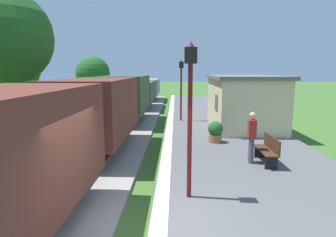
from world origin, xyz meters
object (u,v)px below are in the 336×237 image
station_hut (243,101)px  bench_near_hut (268,149)px  lamp_post_near (190,92)px  tree_field_distant (93,73)px  potted_planter (215,131)px  tree_field_left (16,69)px  lamp_post_far (181,79)px  tree_trackside_far (4,37)px  person_waiting (252,135)px  freight_train (123,100)px

station_hut → bench_near_hut: (-0.62, -6.28, -0.93)m
lamp_post_near → tree_field_distant: 21.86m
potted_planter → tree_field_left: 13.57m
lamp_post_far → tree_trackside_far: bearing=-151.2°
bench_near_hut → tree_field_left: tree_field_left is taller
person_waiting → tree_field_left: bearing=-29.1°
tree_field_left → potted_planter: bearing=-27.1°
station_hut → tree_field_left: tree_field_left is taller
person_waiting → tree_field_distant: bearing=-53.9°
potted_planter → tree_field_left: size_ratio=0.19×
station_hut → tree_field_left: size_ratio=1.20×
tree_field_distant → potted_planter: bearing=-57.3°
lamp_post_far → freight_train: bearing=-170.6°
freight_train → bench_near_hut: 9.79m
tree_field_left → station_hut: bearing=-10.5°
tree_trackside_far → tree_field_distant: tree_trackside_far is taller
lamp_post_far → tree_field_left: tree_field_left is taller
tree_trackside_far → tree_field_left: (-2.46, 5.14, -1.39)m
tree_trackside_far → potted_planter: bearing=-5.6°
potted_planter → tree_trackside_far: tree_trackside_far is taller
potted_planter → person_waiting: bearing=-73.4°
tree_trackside_far → tree_field_left: size_ratio=1.43×
bench_near_hut → tree_field_distant: tree_field_distant is taller
freight_train → person_waiting: size_ratio=19.06×
freight_train → tree_field_left: (-7.02, 1.30, 1.78)m
tree_field_left → freight_train: bearing=-10.5°
tree_field_left → tree_field_distant: (2.30, 8.84, -0.31)m
freight_train → bench_near_hut: size_ratio=21.73×
person_waiting → tree_field_left: (-12.66, 8.78, 2.18)m
bench_near_hut → lamp_post_near: size_ratio=0.41×
lamp_post_far → tree_trackside_far: (-8.02, -4.41, 1.95)m
tree_trackside_far → bench_near_hut: bearing=-19.0°
potted_planter → tree_field_left: tree_field_left is taller
potted_planter → lamp_post_far: 5.88m
station_hut → potted_planter: (-1.96, -3.50, -0.93)m
lamp_post_far → potted_planter: bearing=-75.5°
tree_trackside_far → freight_train: bearing=40.1°
lamp_post_near → tree_field_distant: size_ratio=0.79×
potted_planter → tree_trackside_far: (-9.39, 0.92, 4.03)m
station_hut → tree_trackside_far: tree_trackside_far is taller
potted_planter → station_hut: bearing=60.7°
station_hut → tree_field_distant: tree_field_distant is taller
person_waiting → lamp_post_far: bearing=-69.1°
lamp_post_far → tree_trackside_far: size_ratio=0.54×
tree_field_distant → bench_near_hut: bearing=-58.3°
lamp_post_near → lamp_post_far: same height
lamp_post_far → tree_trackside_far: tree_trackside_far is taller
freight_train → tree_field_distant: (-4.71, 10.14, 1.47)m
lamp_post_near → tree_field_distant: bearing=111.9°
person_waiting → tree_trackside_far: (-10.20, 3.65, 3.57)m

